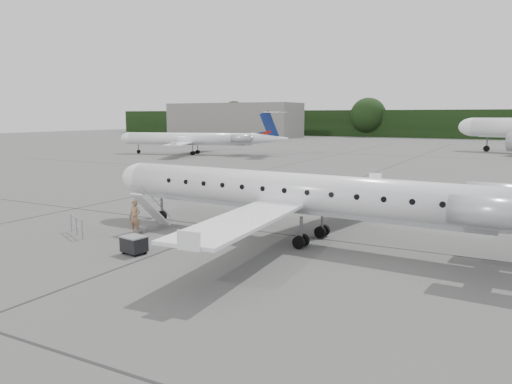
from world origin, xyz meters
The scene contains 9 objects.
ground centered at (0.00, 0.00, 0.00)m, with size 320.00×320.00×0.00m, color #565654.
treeline centered at (0.00, 130.00, 4.00)m, with size 260.00×4.00×8.00m, color black.
terminal_building centered at (-70.00, 110.00, 5.00)m, with size 40.00×14.00×10.00m, color slate.
main_regional_jet centered at (-2.12, 2.87, 3.49)m, with size 27.22×19.60×6.98m, color white, non-canonical shape.
airstair centered at (-10.24, 1.12, 1.09)m, with size 0.85×2.25×2.19m, color white, non-canonical shape.
passenger centered at (-10.30, -0.15, 0.94)m, with size 0.69×0.45×1.88m, color #8C684C.
safety_railing centered at (-12.89, -1.87, 0.50)m, with size 2.20×0.08×1.00m, color gray, non-canonical shape.
baggage_cart centered at (-7.63, -3.20, 0.46)m, with size 1.06×0.86×0.92m, color black, non-canonical shape.
bg_regional_left centered at (-41.05, 47.27, 3.55)m, with size 27.08×19.50×7.10m, color white, non-canonical shape.
Camera 1 is at (8.14, -20.37, 6.42)m, focal length 35.00 mm.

